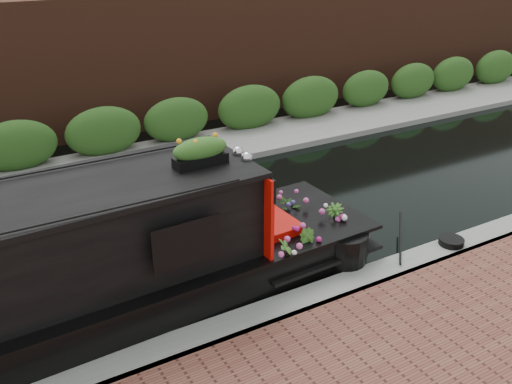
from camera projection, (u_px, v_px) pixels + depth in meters
ground at (184, 236)px, 11.59m from camera, size 80.00×80.00×0.00m
near_bank_coping at (268, 324)px, 9.00m from camera, size 40.00×0.60×0.50m
far_bank_path at (120, 168)px, 14.89m from camera, size 40.00×2.40×0.34m
far_hedge at (109, 157)px, 15.60m from camera, size 40.00×1.10×2.80m
far_brick_wall at (89, 135)px, 17.25m from camera, size 40.00×1.00×8.00m
rope_fender at (356, 235)px, 11.26m from camera, size 0.34×0.45×0.34m
coiled_mooring_rope at (451, 241)px, 10.76m from camera, size 0.47×0.47×0.12m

